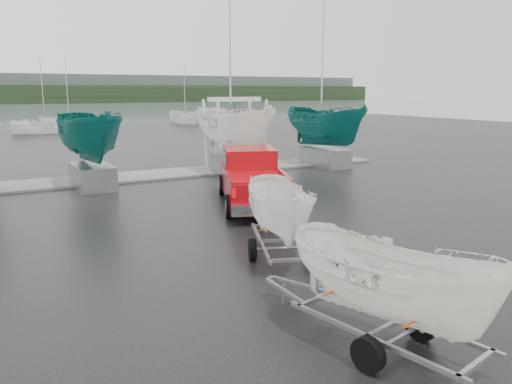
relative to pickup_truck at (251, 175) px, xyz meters
name	(u,v)px	position (x,y,z in m)	size (l,w,h in m)	color
ground_plane	(251,243)	(-2.63, -4.81, -1.13)	(120.00, 120.00, 0.00)	black
lake	(14,113)	(-2.63, 95.19, -1.14)	(300.00, 300.00, 0.00)	slate
dock	(133,177)	(-2.63, 8.19, -1.08)	(30.00, 3.00, 0.12)	gray
pickup_truck	(251,175)	(0.00, 0.00, 0.00)	(4.46, 6.86, 2.16)	#A0080F
trailer_hitched	(281,164)	(-2.52, -6.30, 1.47)	(2.43, 3.78, 4.78)	gray
trailer_parked	(394,211)	(-3.57, -11.53, 1.41)	(1.92, 3.77, 4.67)	gray
boat_hoist	(235,123)	(3.41, 8.19, 1.54)	(3.30, 2.18, 4.12)	silver
keelboat_1	(87,102)	(-5.01, 6.39, 2.84)	(2.50, 3.20, 7.74)	gray
keelboat_2	(235,96)	(2.40, 6.19, 3.07)	(2.63, 3.20, 10.81)	gray
keelboat_3	(327,98)	(8.58, 6.49, 2.93)	(2.55, 3.20, 10.72)	gray
moored_boat_1	(46,133)	(-3.17, 39.84, -1.12)	(2.99, 2.93, 11.52)	white
moored_boat_2	(70,131)	(-0.55, 41.00, -1.12)	(3.44, 3.41, 11.34)	white
moored_boat_3	(185,123)	(15.52, 47.37, -1.12)	(2.95, 3.03, 11.79)	white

